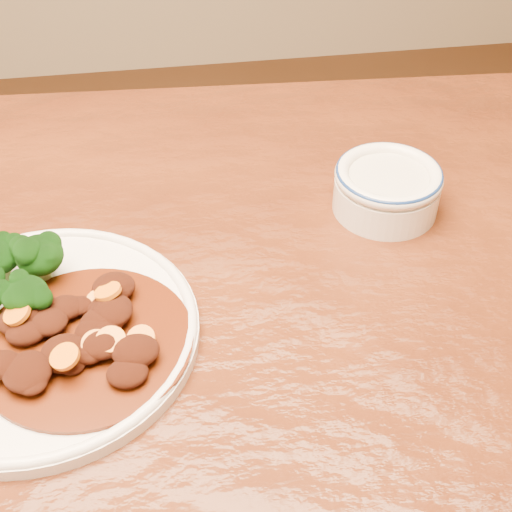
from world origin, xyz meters
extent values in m
cube|color=#55250F|center=(0.00, 0.00, 0.73)|extent=(1.55, 0.99, 0.04)
cylinder|color=white|center=(-0.05, -0.03, 0.76)|extent=(0.30, 0.30, 0.01)
torus|color=white|center=(-0.05, -0.03, 0.76)|extent=(0.30, 0.30, 0.01)
cylinder|color=#77944D|center=(-0.09, 0.04, 0.77)|extent=(0.01, 0.01, 0.02)
cylinder|color=#77944D|center=(-0.06, -0.01, 0.77)|extent=(0.01, 0.01, 0.02)
ellipsoid|color=black|center=(-0.06, -0.01, 0.79)|extent=(0.04, 0.04, 0.03)
cylinder|color=#77944D|center=(-0.05, 0.04, 0.77)|extent=(0.01, 0.01, 0.02)
ellipsoid|color=black|center=(-0.05, 0.04, 0.80)|extent=(0.05, 0.05, 0.04)
cylinder|color=#4B1908|center=(0.00, -0.06, 0.77)|extent=(0.20, 0.20, 0.00)
ellipsoid|color=black|center=(-0.06, -0.05, 0.78)|extent=(0.04, 0.03, 0.02)
ellipsoid|color=black|center=(0.01, -0.07, 0.78)|extent=(0.04, 0.04, 0.02)
ellipsoid|color=black|center=(-0.04, -0.01, 0.77)|extent=(0.02, 0.03, 0.01)
ellipsoid|color=black|center=(-0.02, -0.08, 0.78)|extent=(0.04, 0.04, 0.02)
ellipsoid|color=black|center=(0.02, 0.00, 0.78)|extent=(0.04, 0.04, 0.02)
ellipsoid|color=black|center=(-0.06, -0.03, 0.78)|extent=(0.04, 0.04, 0.02)
ellipsoid|color=black|center=(0.00, -0.08, 0.78)|extent=(0.03, 0.03, 0.02)
ellipsoid|color=black|center=(0.02, -0.04, 0.78)|extent=(0.04, 0.04, 0.02)
ellipsoid|color=black|center=(-0.01, -0.02, 0.78)|extent=(0.03, 0.02, 0.01)
ellipsoid|color=black|center=(-0.05, -0.11, 0.78)|extent=(0.03, 0.03, 0.01)
ellipsoid|color=black|center=(-0.05, -0.10, 0.78)|extent=(0.04, 0.05, 0.02)
ellipsoid|color=black|center=(0.01, -0.06, 0.78)|extent=(0.04, 0.04, 0.02)
ellipsoid|color=black|center=(0.02, -0.03, 0.78)|extent=(0.04, 0.04, 0.02)
ellipsoid|color=black|center=(-0.07, -0.09, 0.78)|extent=(0.04, 0.03, 0.02)
ellipsoid|color=black|center=(-0.01, -0.09, 0.77)|extent=(0.02, 0.03, 0.01)
ellipsoid|color=black|center=(0.03, -0.11, 0.78)|extent=(0.04, 0.03, 0.02)
ellipsoid|color=black|center=(-0.07, -0.03, 0.78)|extent=(0.04, 0.03, 0.02)
ellipsoid|color=black|center=(-0.01, -0.08, 0.77)|extent=(0.03, 0.03, 0.02)
ellipsoid|color=black|center=(0.01, -0.05, 0.78)|extent=(0.04, 0.04, 0.02)
ellipsoid|color=black|center=(-0.04, -0.04, 0.78)|extent=(0.04, 0.03, 0.02)
ellipsoid|color=black|center=(-0.02, -0.02, 0.78)|extent=(0.04, 0.03, 0.02)
ellipsoid|color=black|center=(0.04, -0.09, 0.78)|extent=(0.04, 0.04, 0.02)
ellipsoid|color=black|center=(-0.05, 0.00, 0.78)|extent=(0.02, 0.02, 0.01)
ellipsoid|color=black|center=(-0.02, -0.08, 0.78)|extent=(0.04, 0.04, 0.02)
cylinder|color=orange|center=(0.01, -0.02, 0.78)|extent=(0.04, 0.04, 0.02)
cylinder|color=orange|center=(-0.06, -0.03, 0.79)|extent=(0.04, 0.04, 0.02)
cylinder|color=orange|center=(0.05, -0.07, 0.78)|extent=(0.03, 0.03, 0.02)
cylinder|color=orange|center=(-0.02, -0.09, 0.79)|extent=(0.03, 0.03, 0.01)
cylinder|color=orange|center=(0.02, -0.08, 0.79)|extent=(0.03, 0.03, 0.01)
cylinder|color=orange|center=(0.02, -0.02, 0.79)|extent=(0.03, 0.03, 0.02)
cylinder|color=orange|center=(0.01, -0.08, 0.78)|extent=(0.04, 0.04, 0.02)
cylinder|color=silver|center=(0.34, 0.11, 0.77)|extent=(0.12, 0.12, 0.04)
cylinder|color=beige|center=(0.34, 0.11, 0.79)|extent=(0.09, 0.09, 0.01)
torus|color=silver|center=(0.34, 0.11, 0.80)|extent=(0.12, 0.12, 0.02)
torus|color=navy|center=(0.34, 0.11, 0.80)|extent=(0.12, 0.12, 0.01)
camera|label=1|loc=(0.09, -0.52, 1.27)|focal=50.00mm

